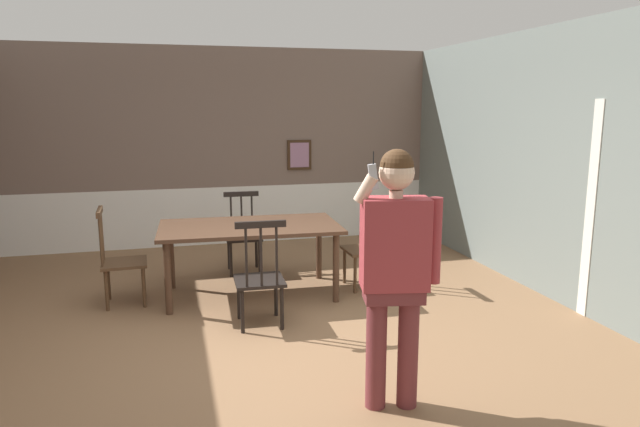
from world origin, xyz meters
The scene contains 9 objects.
ground_plane centered at (0.00, 0.00, 0.00)m, with size 8.26×8.26×0.00m, color #846042.
room_back_partition centered at (0.00, 3.76, 1.38)m, with size 6.39×0.17×2.87m.
room_right_partition centered at (3.19, 0.00, 1.43)m, with size 0.13×7.51×2.87m.
dining_table centered at (0.05, 1.27, 0.70)m, with size 1.95×1.13×0.78m.
chair_near_window centered at (1.39, 1.21, 0.47)m, with size 0.47×0.47×1.00m.
chair_by_doorway centered at (-1.29, 1.32, 0.47)m, with size 0.47×0.47×1.02m.
chair_at_table_head centered at (0.01, 0.35, 0.47)m, with size 0.47×0.47×1.04m.
chair_opposite_corner centered at (0.09, 2.18, 0.47)m, with size 0.45×0.45×0.98m.
person_figure centered at (0.66, -1.32, 1.04)m, with size 0.59×0.32×1.77m.
Camera 1 is at (-0.75, -4.66, 2.04)m, focal length 31.80 mm.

